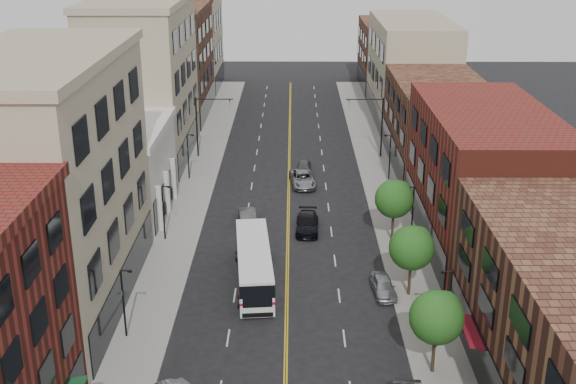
{
  "coord_description": "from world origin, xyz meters",
  "views": [
    {
      "loc": [
        0.43,
        -34.75,
        27.07
      ],
      "look_at": [
        0.02,
        23.12,
        5.0
      ],
      "focal_mm": 45.0,
      "sensor_mm": 36.0,
      "label": 1
    }
  ],
  "objects_px": {
    "car_lane_behind": "(247,216)",
    "car_lane_b": "(303,179)",
    "city_bus": "(254,262)",
    "car_lane_c": "(304,167)",
    "car_lane_a": "(307,223)",
    "car_parked_far": "(384,286)"
  },
  "relations": [
    {
      "from": "city_bus",
      "to": "car_parked_far",
      "type": "xyz_separation_m",
      "value": [
        10.01,
        -1.83,
        -1.06
      ]
    },
    {
      "from": "car_parked_far",
      "to": "car_lane_c",
      "type": "height_order",
      "value": "car_parked_far"
    },
    {
      "from": "car_lane_b",
      "to": "car_lane_behind",
      "type": "bearing_deg",
      "value": -124.57
    },
    {
      "from": "car_parked_far",
      "to": "car_lane_behind",
      "type": "xyz_separation_m",
      "value": [
        -11.26,
        13.72,
        0.04
      ]
    },
    {
      "from": "car_parked_far",
      "to": "car_lane_b",
      "type": "distance_m",
      "value": 24.7
    },
    {
      "from": "car_lane_a",
      "to": "car_lane_c",
      "type": "distance_m",
      "value": 16.06
    },
    {
      "from": "car_lane_behind",
      "to": "car_lane_b",
      "type": "xyz_separation_m",
      "value": [
        5.36,
        10.26,
        0.03
      ]
    },
    {
      "from": "car_lane_a",
      "to": "car_lane_c",
      "type": "xyz_separation_m",
      "value": [
        -0.11,
        16.06,
        -0.06
      ]
    },
    {
      "from": "city_bus",
      "to": "car_lane_behind",
      "type": "relative_size",
      "value": 2.72
    },
    {
      "from": "city_bus",
      "to": "car_lane_c",
      "type": "xyz_separation_m",
      "value": [
        4.28,
        26.16,
        -1.07
      ]
    },
    {
      "from": "city_bus",
      "to": "car_lane_behind",
      "type": "distance_m",
      "value": 12.0
    },
    {
      "from": "city_bus",
      "to": "car_parked_far",
      "type": "height_order",
      "value": "city_bus"
    },
    {
      "from": "car_lane_b",
      "to": "car_lane_c",
      "type": "bearing_deg",
      "value": 80.56
    },
    {
      "from": "car_lane_b",
      "to": "car_lane_c",
      "type": "height_order",
      "value": "car_lane_b"
    },
    {
      "from": "car_parked_far",
      "to": "car_lane_c",
      "type": "bearing_deg",
      "value": 97.06
    },
    {
      "from": "car_lane_c",
      "to": "car_parked_far",
      "type": "bearing_deg",
      "value": -73.94
    },
    {
      "from": "city_bus",
      "to": "car_lane_b",
      "type": "distance_m",
      "value": 22.55
    },
    {
      "from": "car_lane_behind",
      "to": "car_lane_c",
      "type": "relative_size",
      "value": 1.1
    },
    {
      "from": "car_lane_b",
      "to": "city_bus",
      "type": "bearing_deg",
      "value": -107.49
    },
    {
      "from": "car_lane_behind",
      "to": "car_lane_c",
      "type": "height_order",
      "value": "car_lane_behind"
    },
    {
      "from": "car_lane_a",
      "to": "car_lane_c",
      "type": "relative_size",
      "value": 1.27
    },
    {
      "from": "car_lane_b",
      "to": "car_parked_far",
      "type": "bearing_deg",
      "value": -83.17
    }
  ]
}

